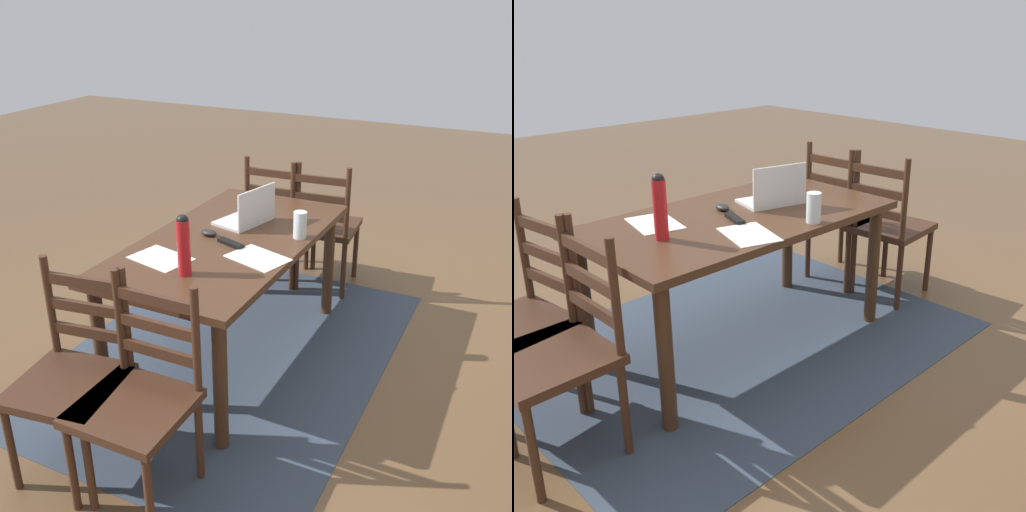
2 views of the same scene
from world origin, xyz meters
TOP-DOWN VIEW (x-y plane):
  - ground_plane at (0.00, 0.00)m, footprint 14.00×14.00m
  - area_rug at (0.00, 0.00)m, footprint 2.41×1.76m
  - dining_table at (0.00, 0.00)m, footprint 1.61×0.85m
  - chair_right_near at (1.09, -0.18)m, footprint 0.50×0.50m
  - chair_left_far at (-1.09, 0.17)m, footprint 0.48×0.48m
  - chair_left_near at (-1.09, -0.17)m, footprint 0.46×0.46m
  - chair_right_far at (1.09, 0.17)m, footprint 0.44×0.44m
  - laptop at (-0.26, -0.00)m, footprint 0.36×0.29m
  - water_bottle at (0.49, 0.03)m, footprint 0.06×0.06m
  - drinking_glass at (-0.18, 0.35)m, footprint 0.07×0.07m
  - computer_mouse at (0.01, -0.12)m, footprint 0.07×0.11m
  - tv_remote at (0.07, 0.06)m, footprint 0.10×0.18m
  - paper_stack_left at (0.39, -0.18)m, footprint 0.27×0.34m
  - paper_stack_right at (0.17, 0.26)m, footprint 0.29×0.35m

SIDE VIEW (x-z plane):
  - ground_plane at x=0.00m, z-range 0.00..0.00m
  - area_rug at x=0.00m, z-range 0.00..0.01m
  - chair_right_near at x=1.09m, z-range -0.01..0.94m
  - chair_left_far at x=-1.09m, z-range -0.01..0.94m
  - chair_left_near at x=-1.09m, z-range -0.01..0.94m
  - chair_right_far at x=1.09m, z-range -0.01..0.94m
  - dining_table at x=0.00m, z-range 0.28..1.02m
  - paper_stack_left at x=0.39m, z-range 0.75..0.75m
  - paper_stack_right at x=0.17m, z-range 0.75..0.75m
  - tv_remote at x=0.07m, z-range 0.75..0.77m
  - computer_mouse at x=0.01m, z-range 0.75..0.78m
  - laptop at x=-0.26m, z-range 0.69..0.92m
  - drinking_glass at x=-0.18m, z-range 0.75..0.90m
  - water_bottle at x=0.49m, z-range 0.75..1.06m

